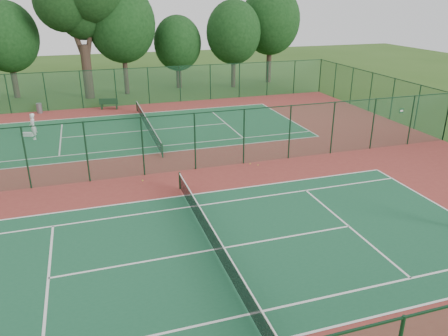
{
  "coord_description": "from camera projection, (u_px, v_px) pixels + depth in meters",
  "views": [
    {
      "loc": [
        -4.33,
        -23.86,
        9.77
      ],
      "look_at": [
        1.98,
        -4.21,
        1.6
      ],
      "focal_mm": 35.0,
      "sensor_mm": 36.0,
      "label": 1
    }
  ],
  "objects": [
    {
      "name": "stray_ball_b",
      "position": [
        258.0,
        165.0,
        26.92
      ],
      "size": [
        0.06,
        0.06,
        0.06
      ],
      "primitive_type": "sphere",
      "color": "yellow",
      "rests_on": "red_pad"
    },
    {
      "name": "trash_bin",
      "position": [
        39.0,
        108.0,
        38.8
      ],
      "size": [
        0.55,
        0.55,
        0.87
      ],
      "primitive_type": "cylinder",
      "rotation": [
        0.0,
        0.0,
        0.14
      ],
      "color": "slate",
      "rests_on": "red_pad"
    },
    {
      "name": "ground",
      "position": [
        171.0,
        172.0,
        25.95
      ],
      "size": [
        120.0,
        120.0,
        0.0
      ],
      "primitive_type": "plane",
      "color": "#2F531A",
      "rests_on": "ground"
    },
    {
      "name": "fence_north",
      "position": [
        132.0,
        87.0,
        41.24
      ],
      "size": [
        40.0,
        0.09,
        3.5
      ],
      "color": "#1B5337",
      "rests_on": "ground"
    },
    {
      "name": "tennis_net_near",
      "position": [
        214.0,
        239.0,
        17.79
      ],
      "size": [
        0.1,
        12.9,
        0.97
      ],
      "color": "#14371A",
      "rests_on": "ground"
    },
    {
      "name": "tennis_net_far",
      "position": [
        147.0,
        124.0,
        33.72
      ],
      "size": [
        0.1,
        12.9,
        0.97
      ],
      "color": "#163D22",
      "rests_on": "ground"
    },
    {
      "name": "bench",
      "position": [
        109.0,
        104.0,
        40.03
      ],
      "size": [
        1.75,
        0.86,
        1.04
      ],
      "rotation": [
        0.0,
        0.0,
        -0.23
      ],
      "color": "black",
      "rests_on": "red_pad"
    },
    {
      "name": "fence_divider",
      "position": [
        169.0,
        144.0,
        25.3
      ],
      "size": [
        40.0,
        0.09,
        3.5
      ],
      "color": "#194C31",
      "rests_on": "ground"
    },
    {
      "name": "stray_ball_c",
      "position": [
        143.0,
        180.0,
        24.63
      ],
      "size": [
        0.07,
        0.07,
        0.07
      ],
      "primitive_type": "sphere",
      "color": "#D7EA36",
      "rests_on": "red_pad"
    },
    {
      "name": "fence_east",
      "position": [
        447.0,
        117.0,
        31.0
      ],
      "size": [
        0.09,
        36.0,
        3.5
      ],
      "rotation": [
        0.0,
        0.0,
        1.57
      ],
      "color": "#1A4F2A",
      "rests_on": "ground"
    },
    {
      "name": "court_near",
      "position": [
        214.0,
        250.0,
        17.98
      ],
      "size": [
        23.77,
        10.97,
        0.01
      ],
      "primitive_type": "cube",
      "color": "#1B5536",
      "rests_on": "red_pad"
    },
    {
      "name": "red_pad",
      "position": [
        171.0,
        172.0,
        25.95
      ],
      "size": [
        40.0,
        36.0,
        0.01
      ],
      "primitive_type": "cube",
      "color": "maroon",
      "rests_on": "ground"
    },
    {
      "name": "player_far",
      "position": [
        33.0,
        126.0,
        31.48
      ],
      "size": [
        0.59,
        0.78,
        1.91
      ],
      "primitive_type": "imported",
      "rotation": [
        0.0,
        0.0,
        -1.36
      ],
      "color": "silver",
      "rests_on": "court_far"
    },
    {
      "name": "court_far",
      "position": [
        148.0,
        130.0,
        33.91
      ],
      "size": [
        23.77,
        10.97,
        0.01
      ],
      "primitive_type": "cube",
      "color": "#1C5B35",
      "rests_on": "red_pad"
    },
    {
      "name": "evergreen_row",
      "position": [
        131.0,
        92.0,
        47.56
      ],
      "size": [
        39.0,
        5.0,
        12.0
      ],
      "primitive_type": null,
      "color": "black",
      "rests_on": "ground"
    },
    {
      "name": "big_tree",
      "position": [
        80.0,
        1.0,
        41.53
      ],
      "size": [
        8.55,
        6.25,
        13.13
      ],
      "color": "#35251C",
      "rests_on": "ground"
    },
    {
      "name": "kit_bag",
      "position": [
        28.0,
        134.0,
        32.46
      ],
      "size": [
        0.82,
        0.5,
        0.29
      ],
      "primitive_type": "cube",
      "rotation": [
        0.0,
        0.0,
        -0.29
      ],
      "color": "white",
      "rests_on": "red_pad"
    },
    {
      "name": "stray_ball_a",
      "position": [
        250.0,
        164.0,
        27.1
      ],
      "size": [
        0.07,
        0.07,
        0.07
      ],
      "primitive_type": "sphere",
      "color": "yellow",
      "rests_on": "red_pad"
    }
  ]
}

